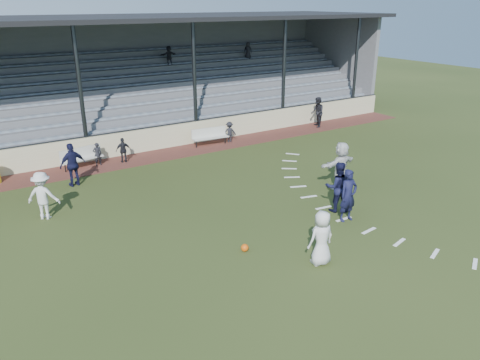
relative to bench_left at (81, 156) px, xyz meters
name	(u,v)px	position (x,y,z in m)	size (l,w,h in m)	color
ground	(281,239)	(3.54, -10.77, -0.58)	(90.00, 90.00, 0.00)	#2D3917
cinder_track	(155,156)	(3.54, -0.27, -0.57)	(34.00, 2.00, 0.02)	#4F251F
retaining_wall	(146,140)	(3.54, 0.78, 0.02)	(34.00, 0.18, 1.20)	beige
bench_left	(81,156)	(0.00, 0.00, 0.00)	(2.04, 0.76, 0.95)	beige
bench_right	(210,135)	(6.84, -0.09, 0.00)	(2.03, 0.64, 0.95)	beige
football	(245,248)	(2.11, -10.76, -0.46)	(0.24, 0.24, 0.24)	#D4510C
player_white_lead	(321,238)	(3.62, -12.59, 0.27)	(0.83, 0.54, 1.70)	silver
player_navy_lead	(348,195)	(6.42, -10.86, 0.37)	(0.70, 0.46, 1.91)	#131434
player_navy_mid	(338,187)	(6.67, -10.06, 0.38)	(0.93, 0.73, 1.92)	#131434
player_white_wing	(43,196)	(-2.63, -4.86, 0.30)	(1.14, 0.66, 1.77)	silver
player_navy_wing	(73,165)	(-0.89, -2.15, 0.35)	(1.10, 0.46, 1.87)	#131434
player_white_back	(341,165)	(8.38, -8.45, 0.42)	(1.86, 0.59, 2.01)	silver
official	(317,112)	(14.38, -0.25, 0.36)	(0.90, 0.70, 1.85)	black
sub_left_near	(97,154)	(0.72, -0.13, -0.01)	(0.41, 0.27, 1.11)	black
sub_left_far	(123,150)	(1.91, -0.37, 0.04)	(0.71, 0.30, 1.22)	black
sub_right	(229,132)	(8.06, -0.15, 0.01)	(0.74, 0.42, 1.14)	black
grandstand	(113,95)	(3.55, 5.50, 1.62)	(34.60, 9.00, 6.61)	slate
penalty_arc	(368,211)	(7.66, -10.77, -0.58)	(3.89, 14.63, 0.01)	white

